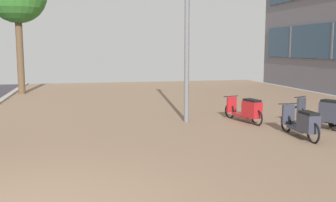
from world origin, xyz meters
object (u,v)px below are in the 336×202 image
lamp_post (187,18)px  scooter_near (323,113)px  scooter_mid (247,110)px  scooter_far (303,123)px

lamp_post → scooter_near: bearing=-28.1°
scooter_mid → scooter_near: bearing=-38.0°
scooter_near → scooter_mid: scooter_near is taller
scooter_mid → lamp_post: 3.16m
scooter_near → scooter_far: (-1.15, -0.89, -0.05)m
scooter_far → lamp_post: 4.31m
scooter_near → lamp_post: size_ratio=0.30×
scooter_mid → scooter_far: 2.20m
scooter_near → scooter_far: bearing=-142.2°
scooter_near → lamp_post: 4.54m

